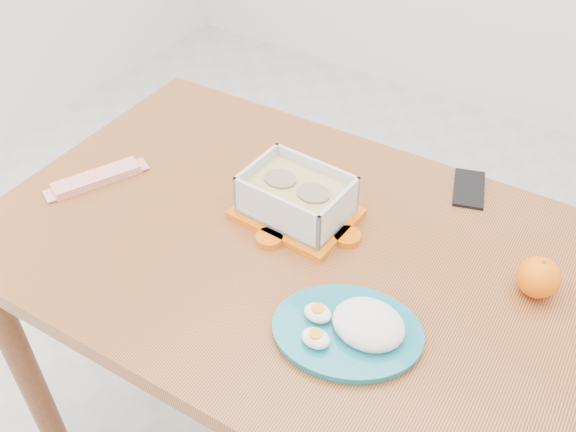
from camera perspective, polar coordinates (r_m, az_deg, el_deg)
The scene contains 7 objects.
ground at distance 1.92m, azimuth 1.12°, elevation -15.16°, with size 3.50×3.50×0.00m, color #B7B7B2.
dining_table at distance 1.31m, azimuth 0.00°, elevation -5.38°, with size 1.19×0.82×0.75m.
food_container at distance 1.26m, azimuth 0.75°, elevation 1.65°, with size 0.23×0.18×0.10m.
orange_fruit at distance 1.20m, azimuth 21.36°, elevation -5.10°, with size 0.07×0.07×0.07m, color #FF6005.
rice_plate at distance 1.07m, azimuth 5.90°, elevation -9.77°, with size 0.32×0.32×0.07m.
candy_bar at distance 1.43m, azimuth -16.65°, elevation 3.25°, with size 0.18×0.05×0.02m, color red.
smartphone at distance 1.40m, azimuth 15.79°, elevation 2.36°, with size 0.06×0.12×0.01m, color black.
Camera 1 is at (0.55, -0.90, 1.60)m, focal length 40.00 mm.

